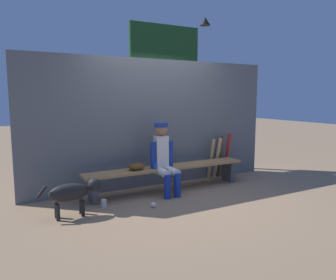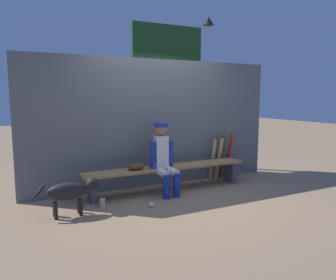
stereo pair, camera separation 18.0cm
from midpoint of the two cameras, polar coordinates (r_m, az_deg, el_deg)
ground_plane at (r=5.60m, az=0.93°, el=-8.89°), size 30.00×30.00×0.00m
chainlink_fence at (r=5.77m, az=-1.00°, el=2.95°), size 4.69×0.03×2.24m
dugout_bench at (r=5.51m, az=0.94°, el=-5.50°), size 2.89×0.36×0.42m
player_seated at (r=5.31m, az=0.25°, el=-2.85°), size 0.41×0.55×1.17m
baseball_glove at (r=5.25m, az=-4.66°, el=-4.60°), size 0.28×0.20×0.12m
bat_wood_tan at (r=6.28m, az=8.68°, el=-3.40°), size 0.07×0.22×0.80m
bat_wood_natural at (r=6.37m, az=9.75°, el=-3.24°), size 0.08×0.24×0.81m
bat_wood_dark at (r=6.48m, az=10.28°, el=-2.95°), size 0.09×0.18×0.83m
bat_aluminum_red at (r=6.56m, az=11.47°, el=-2.61°), size 0.10×0.26×0.89m
baseball at (r=4.79m, az=-1.85°, el=-11.31°), size 0.07×0.07×0.07m
cup_on_ground at (r=4.90m, az=-10.44°, el=-10.78°), size 0.08×0.08×0.11m
cup_on_bench at (r=5.29m, az=-1.42°, el=-4.52°), size 0.08×0.08×0.11m
scoreboard at (r=7.14m, az=1.17°, el=13.23°), size 1.88×0.27×3.34m
dog at (r=4.55m, az=-15.57°, el=-8.69°), size 0.84×0.20×0.49m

